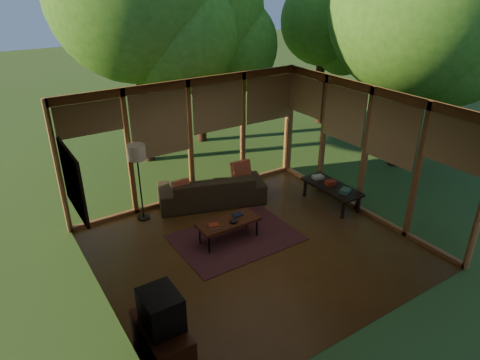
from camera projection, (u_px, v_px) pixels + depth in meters
floor at (254, 248)px, 8.01m from camera, size 5.50×5.50×0.00m
ceiling at (257, 108)px, 6.84m from camera, size 5.50×5.50×0.00m
wall_left at (97, 230)px, 6.07m from camera, size 0.04×5.00×2.70m
wall_front at (366, 255)px, 5.53m from camera, size 5.50×0.04×2.70m
window_wall_back at (190, 141)px, 9.31m from camera, size 5.50×0.12×2.70m
window_wall_right at (365, 152)px, 8.77m from camera, size 0.12×5.00×2.70m
exterior_lawn at (302, 97)px, 17.98m from camera, size 40.00×40.00×0.00m
tree_ne at (196, 16)px, 11.76m from camera, size 3.82×3.82×5.52m
tree_se at (416, 9)px, 9.83m from camera, size 4.03×4.03×5.93m
tree_far at (324, 21)px, 13.36m from camera, size 2.74×2.74×4.70m
rug at (236, 238)px, 8.33m from camera, size 2.31×1.64×0.01m
sofa at (212, 189)px, 9.48m from camera, size 2.49×1.59×0.68m
pillow_left at (181, 189)px, 8.98m from camera, size 0.37×0.20×0.39m
pillow_right at (241, 171)px, 9.70m from camera, size 0.45×0.24×0.47m
ct_book_lower at (214, 227)px, 7.87m from camera, size 0.21×0.18×0.03m
ct_book_upper at (214, 225)px, 7.86m from camera, size 0.21×0.18×0.03m
ct_book_side at (237, 215)px, 8.26m from camera, size 0.19×0.15×0.03m
ct_bowl at (234, 221)px, 8.02m from camera, size 0.16×0.16×0.07m
media_cabinet at (163, 343)px, 5.57m from camera, size 0.50×1.00×0.60m
television at (161, 310)px, 5.34m from camera, size 0.45×0.55×0.50m
console_book_a at (345, 191)px, 9.04m from camera, size 0.28×0.25×0.09m
console_book_b at (330, 183)px, 9.38m from camera, size 0.25×0.20×0.10m
console_book_c at (318, 177)px, 9.69m from camera, size 0.27×0.22×0.07m
floor_lamp at (137, 157)px, 8.39m from camera, size 0.36×0.36×1.65m
coffee_table at (229, 222)px, 8.10m from camera, size 1.20×0.50×0.43m
side_console at (332, 187)px, 9.38m from camera, size 0.60×1.40×0.46m
wall_painting at (73, 181)px, 7.06m from camera, size 0.06×1.35×1.15m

